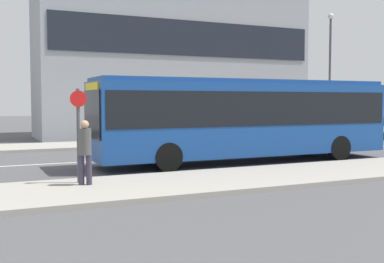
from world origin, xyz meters
name	(u,v)px	position (x,y,z in m)	size (l,w,h in m)	color
ground_plane	(153,158)	(0.00, 0.00, 0.00)	(120.00, 120.00, 0.00)	#4F4F51
sidewalk_near	(229,180)	(0.00, -6.25, 0.07)	(44.00, 3.50, 0.13)	#A39E93
sidewalk_far	(112,144)	(0.00, 6.25, 0.07)	(44.00, 3.50, 0.13)	#A39E93
lane_centerline	(153,158)	(0.00, 0.00, 0.00)	(41.80, 0.16, 0.01)	silver
city_bus	(245,115)	(2.80, -2.50, 1.80)	(11.75, 2.47, 3.12)	#194793
parked_car_0	(319,130)	(11.31, 3.44, 0.66)	(4.43, 1.74, 1.41)	maroon
pedestrian_near_stop	(85,148)	(-4.01, -5.71, 1.09)	(0.34, 0.34, 1.70)	#383347
bus_stop_sign	(78,128)	(-4.09, -5.32, 1.61)	(0.44, 0.12, 2.52)	#4C4C51
street_lamp	(330,62)	(13.86, 5.61, 4.73)	(0.36, 0.36, 7.63)	#4C4C51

